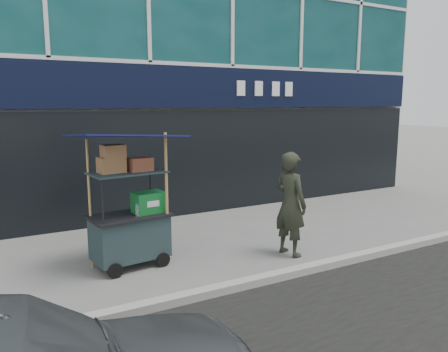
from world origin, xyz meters
TOP-DOWN VIEW (x-y plane):
  - ground at (0.00, 0.00)m, footprint 80.00×80.00m
  - curb at (0.00, -0.20)m, footprint 80.00×0.18m
  - vendor_cart at (-1.28, 1.41)m, footprint 1.72×1.30m
  - vendor_man at (1.23, 0.60)m, footprint 0.53×0.71m

SIDE VIEW (x-z plane):
  - ground at x=0.00m, z-range 0.00..0.00m
  - curb at x=0.00m, z-range 0.00..0.12m
  - vendor_cart at x=-1.28m, z-range -0.32..1.84m
  - vendor_man at x=1.23m, z-range 0.00..1.77m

